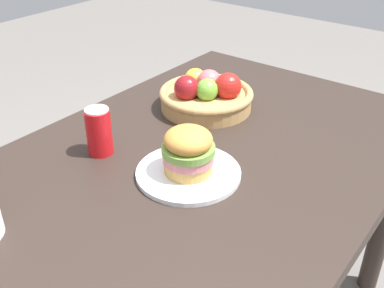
{
  "coord_description": "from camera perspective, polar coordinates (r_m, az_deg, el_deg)",
  "views": [
    {
      "loc": [
        -0.79,
        -0.6,
        1.38
      ],
      "look_at": [
        -0.03,
        -0.01,
        0.81
      ],
      "focal_mm": 42.89,
      "sensor_mm": 36.0,
      "label": 1
    }
  ],
  "objects": [
    {
      "name": "sandwich",
      "position": [
        1.08,
        -0.47,
        -0.78
      ],
      "size": [
        0.13,
        0.13,
        0.12
      ],
      "color": "tan",
      "rests_on": "plate"
    },
    {
      "name": "soda_can",
      "position": [
        1.2,
        -11.49,
        1.55
      ],
      "size": [
        0.07,
        0.07,
        0.13
      ],
      "color": "red",
      "rests_on": "dining_table"
    },
    {
      "name": "dining_table",
      "position": [
        1.24,
        0.46,
        -5.78
      ],
      "size": [
        1.4,
        0.9,
        0.75
      ],
      "color": "#2D231E",
      "rests_on": "ground_plane"
    },
    {
      "name": "plate",
      "position": [
        1.11,
        -0.45,
        -3.6
      ],
      "size": [
        0.26,
        0.26,
        0.01
      ],
      "primitive_type": "cylinder",
      "color": "white",
      "rests_on": "dining_table"
    },
    {
      "name": "fruit_basket",
      "position": [
        1.42,
        1.79,
        6.15
      ],
      "size": [
        0.29,
        0.29,
        0.12
      ],
      "color": "tan",
      "rests_on": "dining_table"
    }
  ]
}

